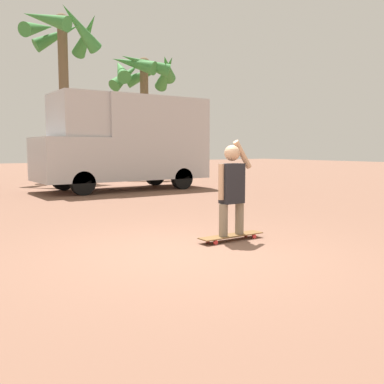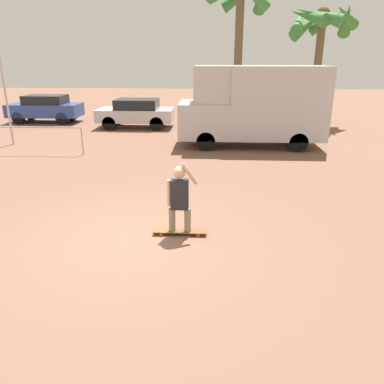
{
  "view_description": "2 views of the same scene",
  "coord_description": "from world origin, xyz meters",
  "px_view_note": "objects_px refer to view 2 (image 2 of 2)",
  "views": [
    {
      "loc": [
        -3.3,
        -4.88,
        1.46
      ],
      "look_at": [
        0.87,
        1.23,
        0.71
      ],
      "focal_mm": 40.0,
      "sensor_mm": 36.0,
      "label": 1
    },
    {
      "loc": [
        1.66,
        -6.92,
        3.58
      ],
      "look_at": [
        1.22,
        0.99,
        0.72
      ],
      "focal_mm": 35.0,
      "sensor_mm": 36.0,
      "label": 2
    }
  ],
  "objects_px": {
    "person_skateboarder": "(180,195)",
    "parked_car_blue": "(45,108)",
    "camper_van": "(255,104)",
    "palm_tree_center_background": "(240,6)",
    "palm_tree_near_van": "(322,25)",
    "parked_car_silver": "(136,112)",
    "skateboard": "(180,231)"
  },
  "relations": [
    {
      "from": "parked_car_silver",
      "to": "palm_tree_near_van",
      "type": "relative_size",
      "value": 0.63
    },
    {
      "from": "skateboard",
      "to": "parked_car_blue",
      "type": "distance_m",
      "value": 16.89
    },
    {
      "from": "person_skateboarder",
      "to": "palm_tree_center_background",
      "type": "bearing_deg",
      "value": 82.22
    },
    {
      "from": "skateboard",
      "to": "palm_tree_center_background",
      "type": "distance_m",
      "value": 15.44
    },
    {
      "from": "parked_car_silver",
      "to": "parked_car_blue",
      "type": "xyz_separation_m",
      "value": [
        -5.59,
        1.43,
        0.02
      ]
    },
    {
      "from": "parked_car_blue",
      "to": "parked_car_silver",
      "type": "bearing_deg",
      "value": -14.33
    },
    {
      "from": "person_skateboarder",
      "to": "parked_car_silver",
      "type": "xyz_separation_m",
      "value": [
        -3.46,
        12.81,
        -0.08
      ]
    },
    {
      "from": "person_skateboarder",
      "to": "parked_car_blue",
      "type": "xyz_separation_m",
      "value": [
        -9.05,
        14.24,
        -0.07
      ]
    },
    {
      "from": "person_skateboarder",
      "to": "camper_van",
      "type": "relative_size",
      "value": 0.25
    },
    {
      "from": "parked_car_silver",
      "to": "palm_tree_center_background",
      "type": "distance_m",
      "value": 7.63
    },
    {
      "from": "parked_car_silver",
      "to": "palm_tree_center_background",
      "type": "height_order",
      "value": "palm_tree_center_background"
    },
    {
      "from": "parked_car_blue",
      "to": "palm_tree_near_van",
      "type": "height_order",
      "value": "palm_tree_near_van"
    },
    {
      "from": "person_skateboarder",
      "to": "palm_tree_near_van",
      "type": "relative_size",
      "value": 0.24
    },
    {
      "from": "camper_van",
      "to": "palm_tree_center_background",
      "type": "distance_m",
      "value": 6.91
    },
    {
      "from": "skateboard",
      "to": "parked_car_blue",
      "type": "xyz_separation_m",
      "value": [
        -9.06,
        14.24,
        0.75
      ]
    },
    {
      "from": "parked_car_silver",
      "to": "palm_tree_near_van",
      "type": "distance_m",
      "value": 10.86
    },
    {
      "from": "palm_tree_near_van",
      "to": "palm_tree_center_background",
      "type": "bearing_deg",
      "value": -172.36
    },
    {
      "from": "camper_van",
      "to": "palm_tree_center_background",
      "type": "relative_size",
      "value": 0.79
    },
    {
      "from": "camper_van",
      "to": "palm_tree_near_van",
      "type": "height_order",
      "value": "palm_tree_near_van"
    },
    {
      "from": "skateboard",
      "to": "camper_van",
      "type": "height_order",
      "value": "camper_van"
    },
    {
      "from": "camper_van",
      "to": "palm_tree_near_van",
      "type": "relative_size",
      "value": 0.94
    },
    {
      "from": "person_skateboarder",
      "to": "palm_tree_center_background",
      "type": "xyz_separation_m",
      "value": [
        1.93,
        14.11,
        5.15
      ]
    },
    {
      "from": "palm_tree_near_van",
      "to": "parked_car_silver",
      "type": "bearing_deg",
      "value": -169.07
    },
    {
      "from": "skateboard",
      "to": "parked_car_silver",
      "type": "relative_size",
      "value": 0.29
    },
    {
      "from": "person_skateboarder",
      "to": "palm_tree_near_van",
      "type": "xyz_separation_m",
      "value": [
        6.29,
        14.69,
        4.3
      ]
    },
    {
      "from": "camper_van",
      "to": "parked_car_blue",
      "type": "bearing_deg",
      "value": 154.25
    },
    {
      "from": "person_skateboarder",
      "to": "parked_car_silver",
      "type": "bearing_deg",
      "value": 105.14
    },
    {
      "from": "person_skateboarder",
      "to": "parked_car_blue",
      "type": "relative_size",
      "value": 0.37
    },
    {
      "from": "person_skateboarder",
      "to": "palm_tree_center_background",
      "type": "distance_m",
      "value": 15.14
    },
    {
      "from": "person_skateboarder",
      "to": "parked_car_silver",
      "type": "relative_size",
      "value": 0.38
    },
    {
      "from": "person_skateboarder",
      "to": "parked_car_silver",
      "type": "distance_m",
      "value": 13.27
    },
    {
      "from": "person_skateboarder",
      "to": "camper_van",
      "type": "height_order",
      "value": "camper_van"
    }
  ]
}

